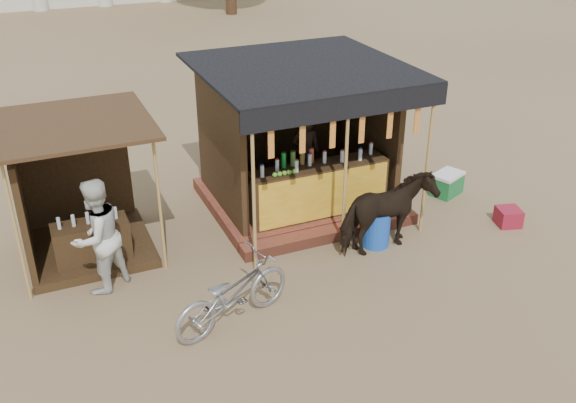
# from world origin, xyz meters

# --- Properties ---
(ground) EXTENTS (120.00, 120.00, 0.00)m
(ground) POSITION_xyz_m (0.00, 0.00, 0.00)
(ground) COLOR #846B4C
(ground) RESTS_ON ground
(main_stall) EXTENTS (3.60, 3.61, 2.78)m
(main_stall) POSITION_xyz_m (1.01, 3.36, 1.02)
(main_stall) COLOR brown
(main_stall) RESTS_ON ground
(secondary_stall) EXTENTS (2.40, 2.40, 2.38)m
(secondary_stall) POSITION_xyz_m (-3.17, 3.24, 0.85)
(secondary_stall) COLOR #3D2916
(secondary_stall) RESTS_ON ground
(cow) EXTENTS (1.73, 0.94, 1.39)m
(cow) POSITION_xyz_m (1.66, 1.23, 0.70)
(cow) COLOR black
(cow) RESTS_ON ground
(motorbike) EXTENTS (2.06, 1.25, 1.02)m
(motorbike) POSITION_xyz_m (-1.39, 0.36, 0.51)
(motorbike) COLOR #9A9AA2
(motorbike) RESTS_ON ground
(bystander) EXTENTS (1.14, 1.08, 1.85)m
(bystander) POSITION_xyz_m (-2.96, 2.00, 0.92)
(bystander) COLOR silver
(bystander) RESTS_ON ground
(blue_barrel) EXTENTS (0.65, 0.65, 0.65)m
(blue_barrel) POSITION_xyz_m (1.59, 1.45, 0.33)
(blue_barrel) COLOR blue
(blue_barrel) RESTS_ON ground
(red_crate) EXTENTS (0.50, 0.51, 0.32)m
(red_crate) POSITION_xyz_m (4.21, 1.10, 0.16)
(red_crate) COLOR maroon
(red_crate) RESTS_ON ground
(cooler) EXTENTS (0.76, 0.66, 0.46)m
(cooler) POSITION_xyz_m (3.93, 2.60, 0.23)
(cooler) COLOR #187035
(cooler) RESTS_ON ground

